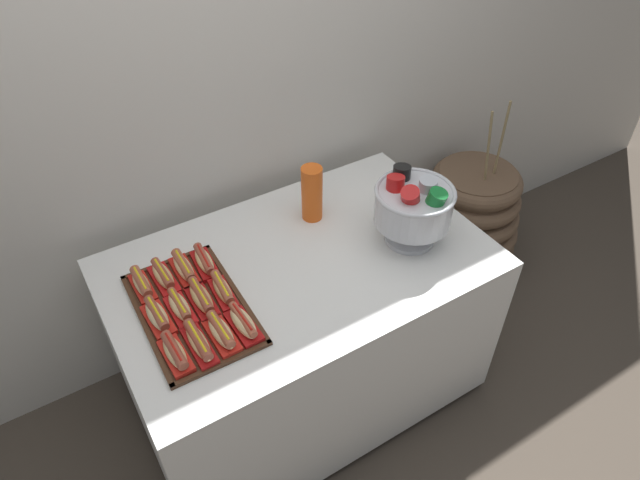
# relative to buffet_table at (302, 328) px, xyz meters

# --- Properties ---
(ground_plane) EXTENTS (10.00, 10.00, 0.00)m
(ground_plane) POSITION_rel_buffet_table_xyz_m (0.00, 0.00, -0.41)
(ground_plane) COLOR #4C4238
(back_wall) EXTENTS (6.00, 0.10, 2.60)m
(back_wall) POSITION_rel_buffet_table_xyz_m (0.00, 0.56, 0.89)
(back_wall) COLOR silver
(back_wall) RESTS_ON ground_plane
(buffet_table) EXTENTS (1.37, 0.86, 0.78)m
(buffet_table) POSITION_rel_buffet_table_xyz_m (0.00, 0.00, 0.00)
(buffet_table) COLOR white
(buffet_table) RESTS_ON ground_plane
(floor_vase) EXTENTS (0.54, 0.54, 1.02)m
(floor_vase) POSITION_rel_buffet_table_xyz_m (1.15, 0.25, -0.12)
(floor_vase) COLOR brown
(floor_vase) RESTS_ON ground_plane
(serving_tray) EXTENTS (0.34, 0.53, 0.01)m
(serving_tray) POSITION_rel_buffet_table_xyz_m (-0.42, -0.02, 0.38)
(serving_tray) COLOR #472B19
(serving_tray) RESTS_ON buffet_table
(hot_dog_0) EXTENTS (0.07, 0.16, 0.06)m
(hot_dog_0) POSITION_rel_buffet_table_xyz_m (-0.54, -0.18, 0.40)
(hot_dog_0) COLOR red
(hot_dog_0) RESTS_ON serving_tray
(hot_dog_1) EXTENTS (0.06, 0.18, 0.06)m
(hot_dog_1) POSITION_rel_buffet_table_xyz_m (-0.46, -0.18, 0.41)
(hot_dog_1) COLOR #B21414
(hot_dog_1) RESTS_ON serving_tray
(hot_dog_2) EXTENTS (0.07, 0.17, 0.06)m
(hot_dog_2) POSITION_rel_buffet_table_xyz_m (-0.39, -0.18, 0.41)
(hot_dog_2) COLOR red
(hot_dog_2) RESTS_ON serving_tray
(hot_dog_3) EXTENTS (0.07, 0.16, 0.06)m
(hot_dog_3) POSITION_rel_buffet_table_xyz_m (-0.31, -0.18, 0.41)
(hot_dog_3) COLOR #B21414
(hot_dog_3) RESTS_ON serving_tray
(hot_dog_4) EXTENTS (0.07, 0.16, 0.06)m
(hot_dog_4) POSITION_rel_buffet_table_xyz_m (-0.53, -0.01, 0.41)
(hot_dog_4) COLOR red
(hot_dog_4) RESTS_ON serving_tray
(hot_dog_5) EXTENTS (0.07, 0.16, 0.06)m
(hot_dog_5) POSITION_rel_buffet_table_xyz_m (-0.46, -0.01, 0.41)
(hot_dog_5) COLOR red
(hot_dog_5) RESTS_ON serving_tray
(hot_dog_6) EXTENTS (0.07, 0.18, 0.07)m
(hot_dog_6) POSITION_rel_buffet_table_xyz_m (-0.38, -0.02, 0.41)
(hot_dog_6) COLOR #B21414
(hot_dog_6) RESTS_ON serving_tray
(hot_dog_7) EXTENTS (0.07, 0.16, 0.06)m
(hot_dog_7) POSITION_rel_buffet_table_xyz_m (-0.31, -0.02, 0.41)
(hot_dog_7) COLOR red
(hot_dog_7) RESTS_ON serving_tray
(hot_dog_8) EXTENTS (0.06, 0.15, 0.06)m
(hot_dog_8) POSITION_rel_buffet_table_xyz_m (-0.53, 0.15, 0.41)
(hot_dog_8) COLOR red
(hot_dog_8) RESTS_ON serving_tray
(hot_dog_9) EXTENTS (0.07, 0.17, 0.06)m
(hot_dog_9) POSITION_rel_buffet_table_xyz_m (-0.45, 0.15, 0.41)
(hot_dog_9) COLOR red
(hot_dog_9) RESTS_ON serving_tray
(hot_dog_10) EXTENTS (0.07, 0.17, 0.06)m
(hot_dog_10) POSITION_rel_buffet_table_xyz_m (-0.38, 0.15, 0.41)
(hot_dog_10) COLOR red
(hot_dog_10) RESTS_ON serving_tray
(hot_dog_11) EXTENTS (0.08, 0.17, 0.06)m
(hot_dog_11) POSITION_rel_buffet_table_xyz_m (-0.30, 0.15, 0.40)
(hot_dog_11) COLOR #B21414
(hot_dog_11) RESTS_ON serving_tray
(punch_bowl) EXTENTS (0.29, 0.29, 0.28)m
(punch_bowl) POSITION_rel_buffet_table_xyz_m (0.41, -0.11, 0.53)
(punch_bowl) COLOR silver
(punch_bowl) RESTS_ON buffet_table
(cup_stack) EXTENTS (0.08, 0.08, 0.23)m
(cup_stack) POSITION_rel_buffet_table_xyz_m (0.17, 0.20, 0.49)
(cup_stack) COLOR #EA5B19
(cup_stack) RESTS_ON buffet_table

